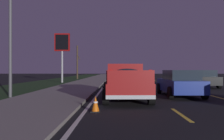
# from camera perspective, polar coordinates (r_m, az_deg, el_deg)

# --- Properties ---
(ground) EXTENTS (144.00, 144.00, 0.00)m
(ground) POSITION_cam_1_polar(r_m,az_deg,el_deg) (29.84, 8.74, -2.99)
(ground) COLOR black
(sidewalk_shoulder) EXTENTS (108.00, 4.00, 0.12)m
(sidewalk_shoulder) POSITION_cam_1_polar(r_m,az_deg,el_deg) (29.77, -5.64, -2.88)
(sidewalk_shoulder) COLOR gray
(sidewalk_shoulder) RESTS_ON ground
(grass_verge) EXTENTS (108.00, 6.00, 0.01)m
(grass_verge) POSITION_cam_1_polar(r_m,az_deg,el_deg) (30.76, -14.94, -2.90)
(grass_verge) COLOR #1E3819
(grass_verge) RESTS_ON ground
(lane_markings) EXTENTS (108.92, 7.04, 0.01)m
(lane_markings) POSITION_cam_1_polar(r_m,az_deg,el_deg) (33.02, 2.72, -2.70)
(lane_markings) COLOR yellow
(lane_markings) RESTS_ON ground
(pickup_truck) EXTENTS (5.49, 2.41, 1.87)m
(pickup_truck) POSITION_cam_1_polar(r_m,az_deg,el_deg) (11.95, 3.36, -2.70)
(pickup_truck) COLOR maroon
(pickup_truck) RESTS_ON ground
(sedan_silver) EXTENTS (4.42, 2.05, 1.54)m
(sedan_silver) POSITION_cam_1_polar(r_m,az_deg,el_deg) (34.31, 7.54, -1.30)
(sedan_silver) COLOR #B2B5BA
(sedan_silver) RESTS_ON ground
(sedan_blue) EXTENTS (4.42, 2.06, 1.54)m
(sedan_blue) POSITION_cam_1_polar(r_m,az_deg,el_deg) (14.07, 16.48, -3.10)
(sedan_blue) COLOR navy
(sedan_blue) RESTS_ON ground
(sedan_black) EXTENTS (4.43, 2.07, 1.54)m
(sedan_black) POSITION_cam_1_polar(r_m,az_deg,el_deg) (22.05, 21.36, -1.99)
(sedan_black) COLOR black
(sedan_black) RESTS_ON ground
(gas_price_sign) EXTENTS (0.27, 1.90, 6.11)m
(gas_price_sign) POSITION_cam_1_polar(r_m,az_deg,el_deg) (29.34, -12.29, 5.85)
(gas_price_sign) COLOR #99999E
(gas_price_sign) RESTS_ON ground
(street_light_near) EXTENTS (0.36, 1.97, 7.68)m
(street_light_near) POSITION_cam_1_polar(r_m,az_deg,el_deg) (14.41, -22.83, 12.45)
(street_light_near) COLOR #4C4C51
(street_light_near) RESTS_ON ground
(bare_tree_far) EXTENTS (1.24, 0.85, 5.85)m
(bare_tree_far) POSITION_cam_1_polar(r_m,az_deg,el_deg) (40.83, -8.61, 2.07)
(bare_tree_far) COLOR #423323
(bare_tree_far) RESTS_ON ground
(traffic_cone_near) EXTENTS (0.36, 0.36, 0.58)m
(traffic_cone_near) POSITION_cam_1_polar(r_m,az_deg,el_deg) (8.54, -4.13, -8.47)
(traffic_cone_near) COLOR black
(traffic_cone_near) RESTS_ON ground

